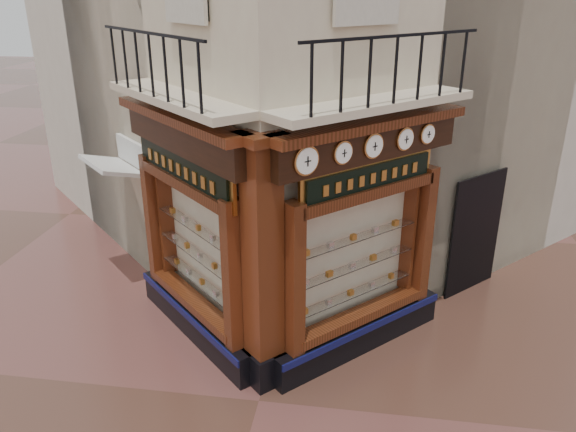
% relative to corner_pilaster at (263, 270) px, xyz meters
% --- Properties ---
extents(ground, '(80.00, 80.00, 0.00)m').
position_rel_corner_pilaster_xyz_m(ground, '(0.00, -0.50, -1.95)').
color(ground, '#503025').
rests_on(ground, ground).
extents(shopfront_left, '(2.86, 2.86, 3.98)m').
position_rel_corner_pilaster_xyz_m(shopfront_left, '(-1.41, 1.07, 0.03)').
color(shopfront_left, black).
rests_on(shopfront_left, ground).
extents(shopfront_right, '(2.86, 2.86, 3.98)m').
position_rel_corner_pilaster_xyz_m(shopfront_right, '(1.41, 1.07, 0.03)').
color(shopfront_right, black).
rests_on(shopfront_right, ground).
extents(corner_pilaster, '(0.85, 0.85, 3.98)m').
position_rel_corner_pilaster_xyz_m(corner_pilaster, '(0.00, 0.00, 0.00)').
color(corner_pilaster, black).
rests_on(corner_pilaster, ground).
extents(balcony, '(5.94, 2.97, 1.03)m').
position_rel_corner_pilaster_xyz_m(balcony, '(0.00, 0.99, 2.27)').
color(balcony, beige).
rests_on(balcony, ground).
extents(clock_a, '(0.33, 0.33, 0.41)m').
position_rel_corner_pilaster_xyz_m(clock_a, '(0.61, 0.01, 1.67)').
color(clock_a, '#AF753A').
rests_on(clock_a, ground).
extents(clock_b, '(0.28, 0.28, 0.34)m').
position_rel_corner_pilaster_xyz_m(clock_b, '(1.07, 0.46, 1.67)').
color(clock_b, '#AF753A').
rests_on(clock_b, ground).
extents(clock_c, '(0.30, 0.30, 0.38)m').
position_rel_corner_pilaster_xyz_m(clock_c, '(1.48, 0.88, 1.67)').
color(clock_c, '#AF753A').
rests_on(clock_c, ground).
extents(clock_d, '(0.29, 0.29, 0.36)m').
position_rel_corner_pilaster_xyz_m(clock_d, '(1.95, 1.35, 1.67)').
color(clock_d, '#AF753A').
rests_on(clock_d, ground).
extents(clock_e, '(0.26, 0.26, 0.32)m').
position_rel_corner_pilaster_xyz_m(clock_e, '(2.31, 1.71, 1.67)').
color(clock_e, '#AF753A').
rests_on(clock_e, ground).
extents(awning, '(1.59, 1.59, 0.30)m').
position_rel_corner_pilaster_xyz_m(awning, '(-3.56, 2.85, -1.95)').
color(awning, silver).
rests_on(awning, ground).
extents(signboard_left, '(2.23, 2.23, 0.60)m').
position_rel_corner_pilaster_xyz_m(signboard_left, '(-1.46, 1.01, 1.15)').
color(signboard_left, '#C28739').
rests_on(signboard_left, ground).
extents(signboard_right, '(1.93, 1.93, 0.51)m').
position_rel_corner_pilaster_xyz_m(signboard_right, '(1.46, 1.01, 1.15)').
color(signboard_right, '#C28739').
rests_on(signboard_right, ground).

